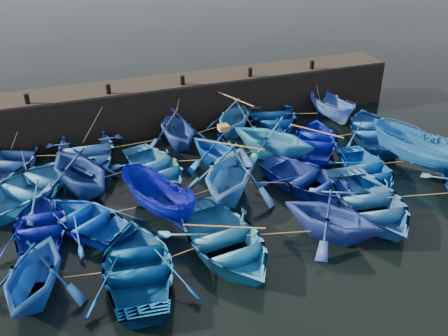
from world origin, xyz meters
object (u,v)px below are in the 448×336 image
object	(u,v)px
boat_20	(33,272)
boat_13	(41,225)
boat_8	(155,166)
wooden_crate	(224,128)
boat_0	(11,160)

from	to	relation	value
boat_20	boat_13	bearing A→B (deg)	104.60
boat_8	boat_20	xyz separation A→B (m)	(-5.63, -6.67, 0.56)
boat_13	wooden_crate	bearing A→B (deg)	-157.25
boat_0	boat_13	distance (m)	6.21
boat_8	wooden_crate	distance (m)	3.69
boat_0	wooden_crate	world-z (taller)	wooden_crate
boat_0	boat_13	xyz separation A→B (m)	(1.06, -6.12, -0.06)
boat_8	boat_20	size ratio (longest dim) A/B	1.16
boat_20	wooden_crate	world-z (taller)	wooden_crate
boat_8	boat_20	distance (m)	8.75
boat_13	wooden_crate	size ratio (longest dim) A/B	8.98
boat_0	wooden_crate	xyz separation A→B (m)	(9.68, -3.30, 1.54)
boat_0	wooden_crate	distance (m)	10.34
boat_13	boat_0	bearing A→B (deg)	-75.59
wooden_crate	boat_0	bearing A→B (deg)	161.19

